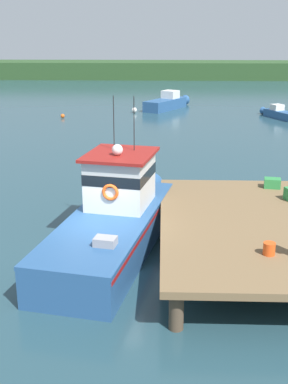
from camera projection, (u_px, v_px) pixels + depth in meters
ground_plane at (104, 255)px, 16.14m from camera, size 200.00×200.00×0.00m
dock at (257, 226)px, 15.64m from camera, size 6.00×9.00×1.20m
main_fishing_boat at (116, 217)px, 16.59m from camera, size 4.10×9.97×4.80m
crate_stack_mid_dock at (272, 183)px, 18.92m from camera, size 0.67×0.54×0.36m
bait_bucket at (269, 249)px, 13.28m from camera, size 0.32×0.32×0.34m
moored_boat_far_right at (168, 103)px, 45.74m from camera, size 4.33×6.04×1.60m
moored_boat_mid_harbor at (279, 114)px, 41.01m from camera, size 2.53×4.18×1.07m
mooring_buoy_outer at (63, 116)px, 41.13m from camera, size 0.33×0.33×0.33m
mooring_buoy_spare_mooring at (134, 110)px, 43.68m from camera, size 0.46×0.46×0.46m
far_shoreline at (151, 70)px, 74.75m from camera, size 120.00×8.00×2.40m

